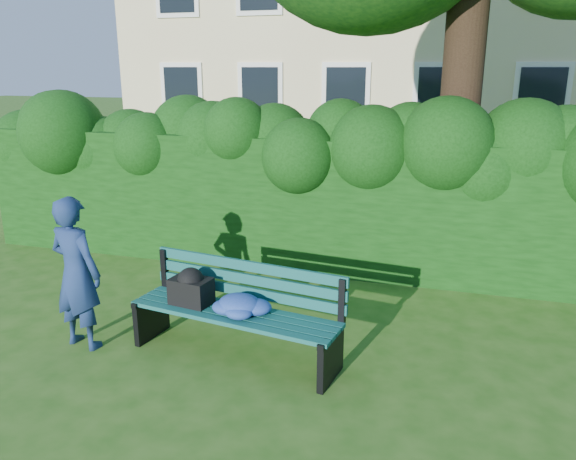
% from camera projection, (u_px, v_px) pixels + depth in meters
% --- Properties ---
extents(ground, '(80.00, 80.00, 0.00)m').
position_uv_depth(ground, '(272.00, 331.00, 5.94)').
color(ground, '#295A16').
rests_on(ground, ground).
extents(hedge, '(10.00, 1.00, 1.80)m').
position_uv_depth(hedge, '(321.00, 202.00, 7.71)').
color(hedge, black).
rests_on(hedge, ground).
extents(park_bench, '(2.13, 0.87, 0.89)m').
position_uv_depth(park_bench, '(230.00, 306.00, 5.34)').
color(park_bench, '#0F4A4C').
rests_on(park_bench, ground).
extents(man_reading, '(0.61, 0.46, 1.53)m').
position_uv_depth(man_reading, '(76.00, 273.00, 5.44)').
color(man_reading, navy).
rests_on(man_reading, ground).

